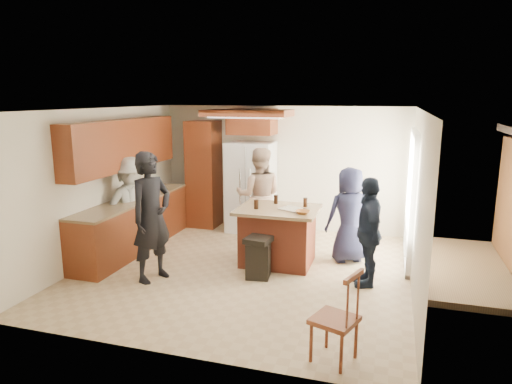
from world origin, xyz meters
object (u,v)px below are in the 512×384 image
(person_behind_left, at_px, (259,196))
(person_counter, at_px, (131,206))
(person_side_right, at_px, (368,232))
(refrigerator, at_px, (251,187))
(trash_bin, at_px, (258,257))
(spindle_chair, at_px, (336,320))
(person_behind_right, at_px, (349,215))
(person_front_left, at_px, (152,217))
(kitchen_island, at_px, (278,235))

(person_behind_left, xyz_separation_m, person_counter, (-1.93, -1.22, -0.05))
(person_side_right, xyz_separation_m, person_counter, (-3.98, 0.23, 0.05))
(person_counter, bearing_deg, refrigerator, -20.34)
(trash_bin, bearing_deg, spindle_chair, -53.80)
(person_behind_right, xyz_separation_m, spindle_chair, (0.17, -3.02, -0.33))
(person_front_left, height_order, kitchen_island, person_front_left)
(person_front_left, xyz_separation_m, spindle_chair, (2.87, -1.40, -0.51))
(person_behind_left, height_order, refrigerator, refrigerator)
(person_counter, height_order, kitchen_island, person_counter)
(person_behind_right, bearing_deg, refrigerator, -58.23)
(person_front_left, relative_size, spindle_chair, 1.93)
(person_behind_right, height_order, refrigerator, refrigerator)
(person_front_left, height_order, trash_bin, person_front_left)
(kitchen_island, xyz_separation_m, spindle_chair, (1.26, -2.57, -0.02))
(person_front_left, relative_size, trash_bin, 3.05)
(person_behind_left, xyz_separation_m, trash_bin, (0.48, -1.66, -0.57))
(refrigerator, height_order, spindle_chair, refrigerator)
(person_counter, xyz_separation_m, kitchen_island, (2.54, 0.22, -0.37))
(person_behind_right, bearing_deg, person_side_right, 83.26)
(person_behind_left, xyz_separation_m, person_side_right, (2.05, -1.45, -0.09))
(person_front_left, distance_m, refrigerator, 2.90)
(kitchen_island, bearing_deg, refrigerator, 120.43)
(person_behind_left, bearing_deg, refrigerator, -73.83)
(kitchen_island, bearing_deg, person_side_right, -17.41)
(person_behind_right, bearing_deg, kitchen_island, -5.43)
(person_counter, bearing_deg, person_front_left, -116.08)
(person_side_right, bearing_deg, person_front_left, -90.90)
(person_behind_right, distance_m, refrigerator, 2.40)
(person_side_right, bearing_deg, person_counter, -107.51)
(person_front_left, bearing_deg, spindle_chair, -95.97)
(person_behind_left, bearing_deg, kitchen_island, 108.87)
(person_side_right, bearing_deg, spindle_chair, -19.07)
(person_behind_left, distance_m, trash_bin, 1.82)
(person_behind_left, distance_m, person_side_right, 2.51)
(person_behind_left, xyz_separation_m, refrigerator, (-0.36, 0.66, 0.01))
(person_behind_right, bearing_deg, person_front_left, 3.12)
(refrigerator, bearing_deg, person_side_right, -41.17)
(person_front_left, bearing_deg, kitchen_island, -33.99)
(refrigerator, bearing_deg, kitchen_island, -59.57)
(trash_bin, bearing_deg, kitchen_island, 78.62)
(person_counter, xyz_separation_m, spindle_chair, (3.80, -2.35, -0.39))
(person_counter, relative_size, trash_bin, 2.67)
(kitchen_island, height_order, spindle_chair, spindle_chair)
(kitchen_island, relative_size, trash_bin, 2.03)
(person_counter, bearing_deg, person_side_right, -73.81)
(person_behind_right, relative_size, trash_bin, 2.50)
(person_side_right, xyz_separation_m, trash_bin, (-1.57, -0.21, -0.47))
(spindle_chair, bearing_deg, person_behind_left, 117.68)
(person_front_left, height_order, person_counter, person_front_left)
(person_behind_left, xyz_separation_m, kitchen_island, (0.61, -1.00, -0.41))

